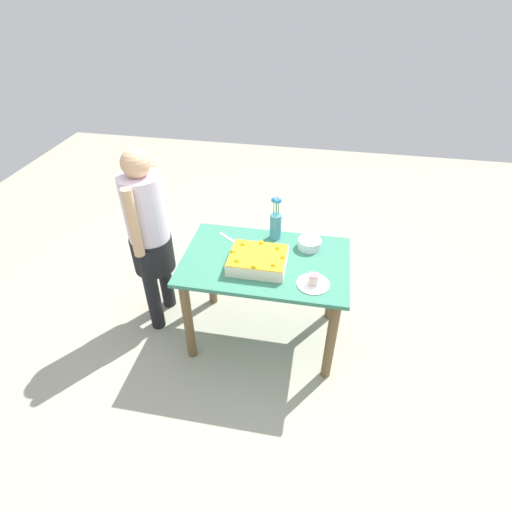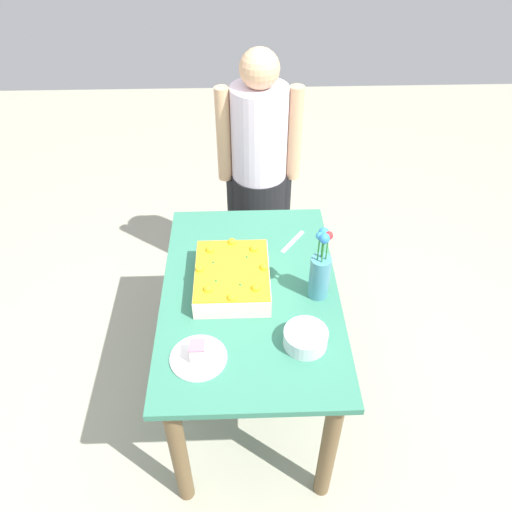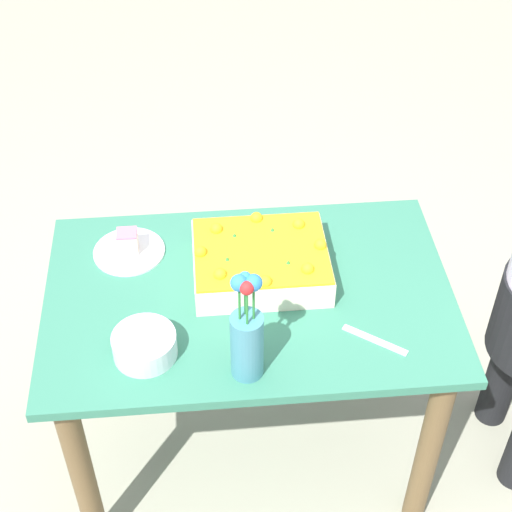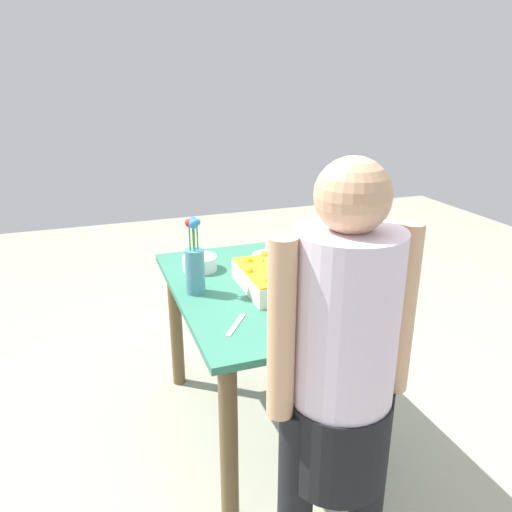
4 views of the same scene
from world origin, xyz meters
TOP-DOWN VIEW (x-y plane):
  - ground_plane at (0.00, 0.00)m, footprint 8.00×8.00m
  - dining_table at (0.00, 0.00)m, footprint 1.17×0.76m
  - sheet_cake at (0.04, 0.08)m, footprint 0.39×0.32m
  - serving_plate_with_slice at (-0.35, 0.20)m, footprint 0.22×0.22m
  - cake_knife at (0.32, -0.21)m, footprint 0.16×0.13m
  - flower_vase at (-0.03, -0.29)m, footprint 0.08×0.08m
  - fruit_bowl at (-0.29, -0.20)m, footprint 0.17×0.17m
  - person_standing at (0.89, -0.07)m, footprint 0.31×0.45m

SIDE VIEW (x-z plane):
  - ground_plane at x=0.00m, z-range 0.00..0.00m
  - dining_table at x=0.00m, z-range 0.23..1.00m
  - cake_knife at x=0.32m, z-range 0.77..0.77m
  - serving_plate_with_slice at x=-0.35m, z-range 0.75..0.83m
  - fruit_bowl at x=-0.29m, z-range 0.77..0.84m
  - sheet_cake at x=0.04m, z-range 0.76..0.88m
  - person_standing at x=0.89m, z-range 0.11..1.60m
  - flower_vase at x=-0.03m, z-range 0.73..1.07m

